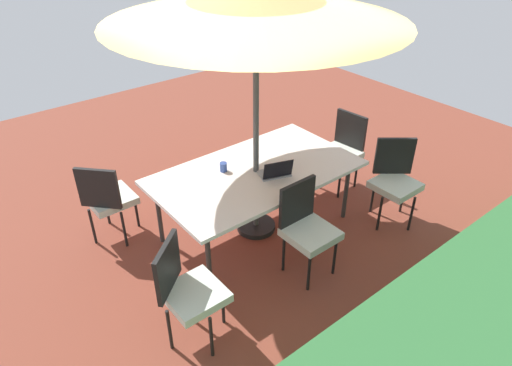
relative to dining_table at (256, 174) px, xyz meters
The scene contains 11 objects.
ground_plane 0.74m from the dining_table, ahead, with size 10.00×10.00×0.02m, color brown.
hedge_row 2.65m from the dining_table, 90.00° to the left, with size 6.30×0.85×1.30m, color #2D6633.
dining_table is the anchor object (origin of this frame).
patio_umbrella 1.73m from the dining_table, ahead, with size 2.76×2.76×2.63m.
chair_north 0.85m from the dining_table, 87.61° to the left, with size 0.46×0.46×0.98m.
chair_west 1.45m from the dining_table, behind, with size 0.48×0.47×0.98m.
chair_southeast 1.60m from the dining_table, 32.61° to the right, with size 0.59×0.59×0.98m.
chair_northeast 1.61m from the dining_table, 30.57° to the left, with size 0.58×0.58×0.98m.
chair_northwest 1.60m from the dining_table, 148.92° to the left, with size 0.58×0.58×0.98m.
laptop 0.25m from the dining_table, 114.22° to the left, with size 0.38×0.34×0.21m.
cup 0.36m from the dining_table, 38.00° to the right, with size 0.08×0.08×0.10m, color #334C99.
Camera 1 is at (2.64, 3.29, 3.30)m, focal length 32.30 mm.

